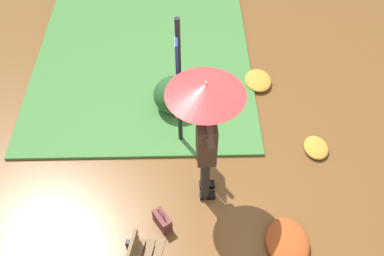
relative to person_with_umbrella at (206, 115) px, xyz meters
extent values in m
plane|color=brown|center=(-0.01, 0.02, -1.55)|extent=(18.00, 18.00, 0.00)
cube|color=#47843D|center=(2.95, 1.03, -1.53)|extent=(4.80, 4.00, 0.05)
cylinder|color=#2D2823|center=(-0.17, -0.01, -1.12)|extent=(0.12, 0.12, 0.86)
cylinder|color=#2D2823|center=(0.01, -0.01, -1.12)|extent=(0.12, 0.12, 0.86)
cube|color=black|center=(-0.17, -0.05, -1.51)|extent=(0.12, 0.23, 0.08)
cube|color=black|center=(0.01, -0.05, -1.51)|extent=(0.12, 0.23, 0.08)
cube|color=#473323|center=(-0.08, -0.01, -0.37)|extent=(0.39, 0.26, 0.64)
sphere|color=#8C664C|center=(-0.08, -0.01, 0.09)|extent=(0.20, 0.20, 0.20)
ellipsoid|color=black|center=(-0.08, -0.01, 0.12)|extent=(0.20, 0.20, 0.15)
cylinder|color=#473323|center=(-0.29, -0.04, -0.16)|extent=(0.18, 0.13, 0.18)
cylinder|color=#473323|center=(-0.25, -0.05, -0.07)|extent=(0.24, 0.11, 0.33)
cube|color=black|center=(-0.17, -0.03, 0.07)|extent=(0.07, 0.02, 0.14)
cylinder|color=#473323|center=(0.08, -0.01, -0.13)|extent=(0.11, 0.10, 0.09)
cylinder|color=#473323|center=(0.07, 0.00, -0.04)|extent=(0.10, 0.09, 0.23)
cylinder|color=#A5A5AD|center=(0.06, 0.01, 0.27)|extent=(0.02, 0.02, 0.41)
cone|color=#B22D2D|center=(0.06, 0.01, 0.37)|extent=(0.96, 0.96, 0.16)
sphere|color=#A5A5AD|center=(0.06, 0.01, 0.48)|extent=(0.02, 0.02, 0.02)
cylinder|color=black|center=(0.90, 0.33, -0.40)|extent=(0.07, 0.07, 2.30)
cube|color=navy|center=(0.90, 0.34, 0.15)|extent=(0.44, 0.04, 0.70)
cube|color=silver|center=(0.90, 0.36, 0.15)|extent=(0.38, 0.01, 0.64)
cube|color=brown|center=(-0.61, 0.58, -1.43)|extent=(0.33, 0.28, 0.24)
torus|color=brown|center=(-0.61, 0.58, -1.27)|extent=(0.16, 0.11, 0.18)
cube|color=black|center=(-1.09, 0.83, -1.33)|extent=(0.13, 0.36, 0.44)
ellipsoid|color=#285628|center=(1.62, 0.43, -1.25)|extent=(0.68, 0.68, 0.61)
ellipsoid|color=#1E421E|center=(1.82, 0.33, -1.35)|extent=(0.41, 0.41, 0.41)
ellipsoid|color=#B74C1E|center=(-0.93, -1.07, -1.47)|extent=(0.72, 0.58, 0.16)
ellipsoid|color=gold|center=(0.66, -1.79, -1.50)|extent=(0.47, 0.38, 0.10)
ellipsoid|color=gold|center=(2.19, -1.06, -1.49)|extent=(0.59, 0.47, 0.13)
camera|label=1|loc=(-3.51, 0.24, 3.80)|focal=40.58mm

